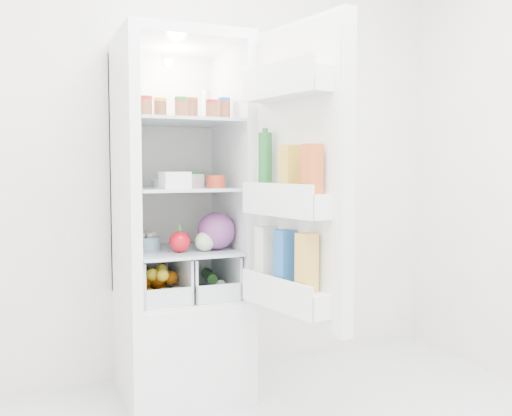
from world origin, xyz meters
name	(u,v)px	position (x,y,z in m)	size (l,w,h in m)	color
room_walls	(342,29)	(0.00, 0.00, 1.59)	(3.02, 3.02, 2.61)	silver
refrigerator	(178,263)	(-0.20, 1.25, 0.67)	(0.60, 0.60, 1.80)	white
shelf_low	(182,250)	(-0.20, 1.19, 0.74)	(0.49, 0.53, 0.01)	silver
shelf_mid	(181,189)	(-0.20, 1.19, 1.05)	(0.49, 0.53, 0.01)	silver
shelf_top	(180,122)	(-0.20, 1.19, 1.38)	(0.49, 0.53, 0.01)	silver
crisper_left	(158,278)	(-0.32, 1.19, 0.61)	(0.23, 0.46, 0.22)	silver
crisper_right	(205,274)	(-0.08, 1.19, 0.61)	(0.23, 0.46, 0.22)	silver
condiment_jars	(180,110)	(-0.22, 1.10, 1.43)	(0.46, 0.32, 0.08)	#B21919
squeeze_bottle	(207,107)	(-0.03, 1.27, 1.47)	(0.05, 0.05, 0.17)	white
tub_white	(175,180)	(-0.28, 0.99, 1.10)	(0.12, 0.12, 0.08)	silver
tub_cream	(189,181)	(-0.15, 1.20, 1.09)	(0.11, 0.11, 0.06)	silver
tin_red	(216,181)	(-0.06, 1.07, 1.09)	(0.09, 0.09, 0.06)	red
foil_tray	(167,183)	(-0.25, 1.27, 1.08)	(0.15, 0.11, 0.04)	white
tub_green	(194,178)	(-0.08, 1.35, 1.10)	(0.10, 0.14, 0.08)	#42924F
red_cabbage	(216,231)	(-0.05, 1.10, 0.84)	(0.19, 0.19, 0.19)	#5B205F
bell_pepper	(180,242)	(-0.24, 1.08, 0.80)	(0.10, 0.10, 0.10)	red
mushroom_bowl	(147,243)	(-0.36, 1.23, 0.78)	(0.14, 0.14, 0.06)	#81B0C1
salad_bag	(205,241)	(-0.12, 1.06, 0.80)	(0.10, 0.10, 0.10)	#B6D8A2
citrus_pile	(159,284)	(-0.32, 1.17, 0.58)	(0.20, 0.31, 0.16)	orange
veg_pile	(206,283)	(-0.07, 1.18, 0.56)	(0.16, 0.30, 0.10)	#22511B
fridge_door	(297,182)	(0.16, 0.61, 1.09)	(0.27, 0.60, 1.30)	white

